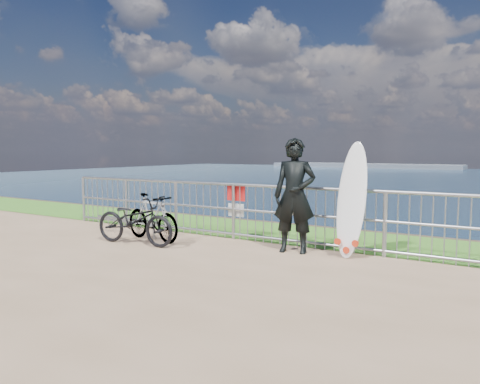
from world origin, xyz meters
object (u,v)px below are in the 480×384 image
Objects in this scene: surfer at (295,196)px; bicycle_far at (152,217)px; bicycle_near at (135,220)px; surfboard at (351,204)px.

bicycle_far is at bearing 177.87° from surfer.
bicycle_near is at bearing -173.57° from bicycle_far.
surfer reaches higher than surfboard.
bicycle_near is at bearing -162.51° from surfboard.
surfer is 2.92m from bicycle_far.
surfer is at bearing -68.93° from bicycle_far.
surfer reaches higher than bicycle_near.
surfboard is (0.95, 0.19, -0.10)m from surfer.
surfer reaches higher than bicycle_far.
surfer is at bearing -168.44° from surfboard.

